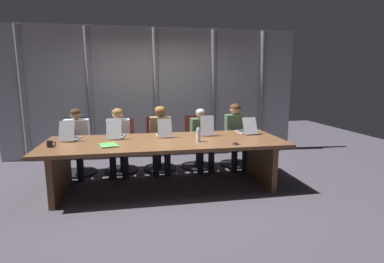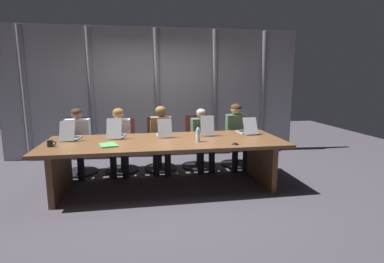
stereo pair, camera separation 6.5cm
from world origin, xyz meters
name	(u,v)px [view 2 (the right image)]	position (x,y,z in m)	size (l,w,h in m)	color
ground_plane	(166,187)	(0.00, 0.00, 0.00)	(12.49, 12.49, 0.00)	#47424C
conference_table	(166,150)	(0.00, 0.00, 0.60)	(3.56, 1.30, 0.75)	brown
curtain_backdrop	(156,93)	(0.00, 2.07, 1.36)	(6.25, 0.17, 2.71)	#9999A0
laptop_left_end	(71,136)	(-1.42, 0.31, 0.81)	(0.27, 0.44, 0.30)	#A8ADB7
laptop_left_mid	(116,134)	(-0.74, 0.35, 0.81)	(0.28, 0.47, 0.32)	#A8ADB7
laptop_center	(164,133)	(0.00, 0.32, 0.81)	(0.23, 0.41, 0.30)	#A8ADB7
laptop_right_mid	(206,131)	(0.70, 0.34, 0.81)	(0.24, 0.44, 0.33)	#A8ADB7
laptop_right_end	(247,130)	(1.41, 0.34, 0.80)	(0.25, 0.46, 0.28)	#A8ADB7
office_chair_left_end	(80,153)	(-1.45, 1.01, 0.36)	(0.60, 0.60, 0.98)	navy
office_chair_left_mid	(122,152)	(-0.71, 1.01, 0.35)	(0.60, 0.60, 0.94)	#511E19
office_chair_center	(160,150)	(-0.02, 1.01, 0.35)	(0.60, 0.60, 0.95)	#511E19
office_chair_right_mid	(197,148)	(0.69, 1.01, 0.36)	(0.60, 0.60, 0.97)	#511E19
office_chair_right_end	(236,147)	(1.46, 1.01, 0.35)	(0.60, 0.61, 0.94)	#2D2D38
person_left_end	(77,138)	(-1.44, 0.85, 0.66)	(0.43, 0.56, 1.16)	silver
person_left_mid	(119,137)	(-0.74, 0.85, 0.66)	(0.41, 0.55, 1.15)	silver
person_center	(161,135)	(-0.01, 0.85, 0.67)	(0.39, 0.56, 1.18)	olive
person_right_mid	(202,136)	(0.75, 0.84, 0.63)	(0.39, 0.56, 1.12)	#4C6B4C
person_right_end	(237,132)	(1.41, 0.85, 0.68)	(0.39, 0.56, 1.20)	#4C6B4C
water_bottle_primary	(198,135)	(0.46, -0.19, 0.84)	(0.07, 0.07, 0.21)	silver
coffee_mug_near	(50,143)	(-1.59, -0.15, 0.79)	(0.12, 0.08, 0.09)	black
conference_mic_left_side	(235,143)	(0.95, -0.46, 0.76)	(0.11, 0.11, 0.04)	black
spiral_notepad	(108,145)	(-0.82, -0.22, 0.76)	(0.29, 0.35, 0.03)	#4CB74C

